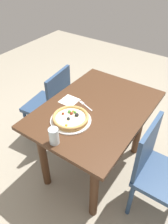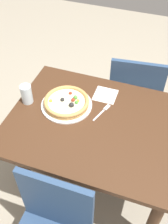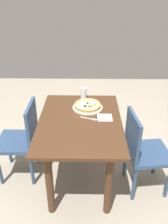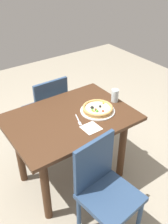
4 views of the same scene
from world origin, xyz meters
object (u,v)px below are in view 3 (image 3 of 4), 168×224
plate (88,107)px  drinking_glass (84,93)px  chair_far (142,150)px  fork (90,119)px  chair_near (22,138)px  pizza (88,105)px  dining_table (80,133)px  napkin (105,118)px

plate → drinking_glass: 0.25m
chair_far → drinking_glass: size_ratio=7.08×
plate → drinking_glass: (-0.24, -0.05, 0.06)m
chair_far → fork: size_ratio=5.41×
fork → chair_near: bearing=-165.8°
chair_near → plate: chair_near is taller
pizza → fork: size_ratio=1.71×
dining_table → chair_near: chair_near is taller
chair_near → pizza: 0.76m
drinking_glass → dining_table: bearing=-2.9°
napkin → fork: bearing=-79.6°
plate → fork: plate is taller
drinking_glass → pizza: bearing=10.9°
dining_table → fork: 0.18m
chair_far → fork: 0.60m
napkin → chair_far: bearing=68.8°
dining_table → chair_near: size_ratio=1.26×
dining_table → pizza: size_ratio=4.00×
chair_near → napkin: size_ratio=6.23×
napkin → pizza: bearing=-139.7°
dining_table → fork: bearing=105.2°
drinking_glass → fork: bearing=8.7°
dining_table → chair_far: size_ratio=1.26×
chair_far → plate: bearing=-129.3°
chair_far → napkin: size_ratio=6.23×
plate → pizza: (0.00, 0.00, 0.03)m
chair_near → dining_table: bearing=-98.1°
dining_table → plate: bearing=164.1°
fork → drinking_glass: (-0.47, -0.07, 0.06)m
chair_near → napkin: bearing=-92.4°
chair_near → fork: (0.06, 0.70, 0.28)m
pizza → fork: pizza is taller
chair_far → drinking_glass: bearing=-141.7°
chair_near → drinking_glass: bearing=-57.5°
pizza → drinking_glass: size_ratio=2.24×
plate → napkin: 0.26m
fork → napkin: (-0.03, 0.14, -0.00)m
plate → chair_far: bearing=57.6°
dining_table → drinking_glass: 0.53m
fork → drinking_glass: bearing=117.6°
chair_near → chair_far: same height
drinking_glass → napkin: drinking_glass is taller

